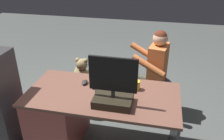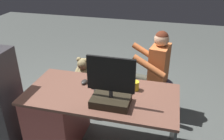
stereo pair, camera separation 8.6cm
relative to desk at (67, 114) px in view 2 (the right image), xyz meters
name	(u,v)px [view 2 (the right image)]	position (x,y,z in m)	size (l,w,h in m)	color
ground_plane	(111,125)	(-0.39, -0.38, -0.38)	(10.00, 10.00, 0.00)	#4C514D
desk	(67,114)	(0.00, 0.00, 0.00)	(1.51, 0.74, 0.71)	brown
monitor	(111,91)	(-0.53, 0.15, 0.46)	(0.43, 0.25, 0.47)	black
keyboard	(113,88)	(-0.49, -0.12, 0.34)	(0.42, 0.14, 0.02)	black
computer_mouse	(84,82)	(-0.17, -0.14, 0.35)	(0.06, 0.10, 0.04)	#2B2825
cup	(135,86)	(-0.71, -0.15, 0.38)	(0.08, 0.08, 0.10)	yellow
tv_remote	(96,90)	(-0.33, -0.04, 0.34)	(0.04, 0.15, 0.02)	black
office_chair_teddy	(85,92)	(0.04, -0.65, -0.13)	(0.52, 0.52, 0.43)	black
teddy_bear	(84,70)	(0.04, -0.66, 0.20)	(0.24, 0.24, 0.34)	#907F55
visitor_chair	(156,95)	(-0.90, -0.82, -0.13)	(0.51, 0.51, 0.43)	black
person	(151,68)	(-0.81, -0.80, 0.27)	(0.61, 0.54, 1.14)	#CE6A37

